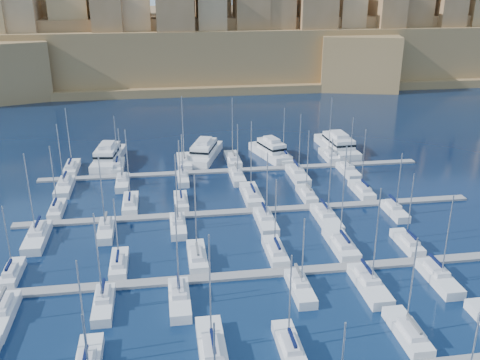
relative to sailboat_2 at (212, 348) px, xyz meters
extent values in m
plane|color=black|center=(11.16, 27.98, -0.76)|extent=(600.00, 600.00, 0.00)
cube|color=slate|center=(11.16, 15.98, -0.56)|extent=(84.00, 2.00, 0.40)
cube|color=slate|center=(11.16, 37.98, -0.56)|extent=(84.00, 2.00, 0.40)
cube|color=slate|center=(11.16, 59.98, -0.56)|extent=(84.00, 2.00, 0.40)
cylinder|color=#9EA0A8|center=(-13.74, -0.07, 6.59)|extent=(0.18, 0.18, 12.01)
cube|color=#080F34|center=(-13.74, -1.87, 1.99)|extent=(0.35, 3.60, 0.35)
cube|color=silver|center=(0.00, 0.12, -0.21)|extent=(3.09, 10.30, 1.71)
cube|color=silver|center=(0.00, -0.91, 1.00)|extent=(2.16, 4.63, 0.70)
cylinder|color=#9EA0A8|center=(0.00, 0.64, 7.40)|extent=(0.18, 0.18, 13.50)
cube|color=#080F34|center=(0.00, -1.42, 2.05)|extent=(0.35, 4.12, 0.35)
cube|color=silver|center=(8.87, -0.86, -0.26)|extent=(2.50, 8.33, 1.62)
cube|color=silver|center=(8.87, -1.69, 0.90)|extent=(1.75, 3.75, 0.70)
cylinder|color=#9EA0A8|center=(8.87, -0.44, 6.04)|extent=(0.18, 0.18, 10.98)
cube|color=#080F34|center=(8.87, -2.11, 1.95)|extent=(0.35, 3.33, 0.35)
cube|color=silver|center=(23.48, -0.51, -0.24)|extent=(2.71, 9.03, 1.65)
cube|color=silver|center=(23.48, -1.41, 0.94)|extent=(1.90, 4.06, 0.70)
cylinder|color=#9EA0A8|center=(23.48, -0.06, 6.44)|extent=(0.18, 0.18, 11.71)
cube|color=#595B60|center=(23.48, -1.86, 1.99)|extent=(0.35, 3.61, 0.35)
cylinder|color=#9EA0A8|center=(23.58, -12.70, 6.93)|extent=(0.18, 0.18, 12.56)
cube|color=silver|center=(-26.64, 20.76, -0.28)|extent=(2.27, 7.57, 1.58)
cube|color=silver|center=(-26.64, 20.00, 0.86)|extent=(1.59, 3.41, 0.70)
cylinder|color=#9EA0A8|center=(-26.64, 21.14, 5.39)|extent=(0.18, 0.18, 9.75)
cube|color=#080F34|center=(-26.64, 19.63, 1.91)|extent=(0.35, 3.03, 0.35)
cube|color=silver|center=(-11.66, 21.15, -0.26)|extent=(2.50, 8.35, 1.62)
cube|color=silver|center=(-11.66, 20.31, 0.90)|extent=(1.75, 3.76, 0.70)
cylinder|color=#9EA0A8|center=(-11.66, 21.57, 5.37)|extent=(0.18, 0.18, 9.64)
cube|color=#080F34|center=(-11.66, 19.90, 1.95)|extent=(0.35, 3.34, 0.35)
cube|color=silver|center=(-0.07, 21.55, -0.24)|extent=(2.74, 9.14, 1.66)
cube|color=silver|center=(-0.07, 20.63, 0.94)|extent=(1.92, 4.11, 0.70)
cylinder|color=#9EA0A8|center=(-0.07, 22.00, 6.87)|extent=(0.18, 0.18, 12.55)
cube|color=#595B60|center=(-0.07, 20.18, 1.99)|extent=(0.35, 3.66, 0.35)
cube|color=silver|center=(12.02, 21.42, -0.24)|extent=(2.67, 8.89, 1.64)
cube|color=silver|center=(12.02, 20.53, 0.93)|extent=(1.87, 4.00, 0.70)
cylinder|color=#9EA0A8|center=(12.02, 21.87, 6.13)|extent=(0.18, 0.18, 11.10)
cube|color=#080F34|center=(12.02, 20.09, 1.98)|extent=(0.35, 3.56, 0.35)
cube|color=silver|center=(22.85, 22.21, -0.20)|extent=(3.14, 10.47, 1.72)
cube|color=silver|center=(22.85, 21.16, 1.01)|extent=(2.20, 4.71, 0.70)
cylinder|color=#9EA0A8|center=(22.85, 22.73, 8.34)|extent=(0.18, 0.18, 15.37)
cube|color=#080F34|center=(22.85, 20.64, 2.06)|extent=(0.35, 4.19, 0.35)
cube|color=silver|center=(33.50, 21.07, -0.26)|extent=(2.46, 8.19, 1.61)
cube|color=silver|center=(33.50, 20.25, 0.90)|extent=(1.72, 3.69, 0.70)
cylinder|color=#9EA0A8|center=(33.50, 21.48, 6.05)|extent=(0.18, 0.18, 11.02)
cube|color=#080F34|center=(33.50, 19.84, 1.95)|extent=(0.35, 3.28, 0.35)
cube|color=silver|center=(-25.55, 10.10, -0.22)|extent=(2.93, 9.76, 1.69)
cube|color=silver|center=(-25.55, 11.07, 0.97)|extent=(2.05, 4.39, 0.70)
cube|color=#595B60|center=(-25.55, 11.56, 2.02)|extent=(0.35, 3.90, 0.35)
cube|color=silver|center=(-13.03, 10.77, -0.25)|extent=(2.52, 8.41, 1.62)
cube|color=silver|center=(-13.03, 11.61, 0.91)|extent=(1.77, 3.78, 0.70)
cylinder|color=#9EA0A8|center=(-13.03, 10.35, 6.84)|extent=(0.18, 0.18, 12.57)
cube|color=#080F34|center=(-13.03, 12.03, 1.96)|extent=(0.35, 3.36, 0.35)
cube|color=silver|center=(-3.24, 10.38, -0.23)|extent=(2.76, 9.20, 1.66)
cube|color=silver|center=(-3.24, 11.30, 0.95)|extent=(1.93, 4.14, 0.70)
cylinder|color=#9EA0A8|center=(-3.24, 9.92, 7.24)|extent=(0.18, 0.18, 13.30)
cube|color=#080F34|center=(-3.24, 11.76, 2.00)|extent=(0.35, 3.68, 0.35)
cube|color=silver|center=(13.22, 10.67, -0.25)|extent=(2.58, 8.61, 1.63)
cube|color=silver|center=(13.22, 11.53, 0.92)|extent=(1.81, 3.88, 0.70)
cylinder|color=#9EA0A8|center=(13.22, 10.24, 5.60)|extent=(0.18, 0.18, 10.07)
cube|color=#595B60|center=(13.22, 11.96, 1.97)|extent=(0.35, 3.45, 0.35)
cube|color=silver|center=(22.85, 9.90, -0.21)|extent=(3.05, 10.15, 1.71)
cube|color=silver|center=(22.85, 10.91, 0.99)|extent=(2.13, 4.57, 0.70)
cylinder|color=#9EA0A8|center=(22.85, 9.39, 7.61)|extent=(0.18, 0.18, 13.94)
cube|color=#080F34|center=(22.85, 11.42, 2.04)|extent=(0.35, 4.06, 0.35)
cube|color=silver|center=(33.23, 10.24, -0.23)|extent=(2.84, 9.48, 1.67)
cube|color=silver|center=(33.23, 11.19, 0.96)|extent=(1.99, 4.27, 0.70)
cylinder|color=#9EA0A8|center=(33.23, 9.76, 6.71)|extent=(0.18, 0.18, 12.19)
cube|color=#080F34|center=(33.23, 11.66, 2.01)|extent=(0.35, 3.79, 0.35)
cube|color=silver|center=(-24.00, 42.92, -0.27)|extent=(2.37, 7.89, 1.59)
cube|color=silver|center=(-24.00, 42.13, 0.88)|extent=(1.66, 3.55, 0.70)
cylinder|color=#9EA0A8|center=(-24.00, 43.31, 6.24)|extent=(0.18, 0.18, 11.42)
cube|color=#080F34|center=(-24.00, 41.74, 1.93)|extent=(0.35, 3.15, 0.35)
cube|color=silver|center=(-10.85, 43.59, -0.23)|extent=(2.77, 9.22, 1.66)
cube|color=silver|center=(-10.85, 42.67, 0.95)|extent=(1.94, 4.15, 0.70)
cylinder|color=#9EA0A8|center=(-10.85, 44.05, 7.36)|extent=(0.18, 0.18, 13.52)
cube|color=#080F34|center=(-10.85, 42.20, 2.00)|extent=(0.35, 3.69, 0.35)
cube|color=silver|center=(-1.45, 43.15, -0.26)|extent=(2.51, 8.35, 1.62)
cube|color=silver|center=(-1.45, 42.32, 0.90)|extent=(1.75, 3.76, 0.70)
cylinder|color=#9EA0A8|center=(-1.45, 43.57, 6.20)|extent=(0.18, 0.18, 11.29)
cube|color=#080F34|center=(-1.45, 41.90, 1.95)|extent=(0.35, 3.34, 0.35)
cube|color=silver|center=(12.21, 44.31, -0.20)|extent=(3.20, 10.67, 1.73)
cube|color=silver|center=(12.21, 43.25, 1.02)|extent=(2.24, 4.80, 0.70)
cylinder|color=#9EA0A8|center=(12.21, 44.85, 7.59)|extent=(0.18, 0.18, 13.85)
cube|color=#080F34|center=(12.21, 42.71, 2.07)|extent=(0.35, 4.27, 0.35)
cube|color=silver|center=(22.96, 43.07, -0.26)|extent=(2.46, 8.19, 1.61)
cube|color=silver|center=(22.96, 42.25, 0.90)|extent=(1.72, 3.69, 0.70)
cylinder|color=#9EA0A8|center=(22.96, 43.48, 6.59)|extent=(0.18, 0.18, 12.09)
cube|color=#595B60|center=(22.96, 41.84, 1.95)|extent=(0.35, 3.28, 0.35)
cube|color=silver|center=(34.32, 43.43, -0.24)|extent=(2.67, 8.92, 1.65)
cube|color=silver|center=(34.32, 42.54, 0.93)|extent=(1.87, 4.01, 0.70)
cylinder|color=#9EA0A8|center=(34.32, 43.88, 6.46)|extent=(0.18, 0.18, 11.75)
cube|color=#080F34|center=(34.32, 42.10, 1.98)|extent=(0.35, 3.57, 0.35)
cube|color=silver|center=(-25.36, 31.74, -0.20)|extent=(3.14, 10.48, 1.72)
cube|color=silver|center=(-25.36, 32.78, 1.01)|extent=(2.20, 4.72, 0.70)
cylinder|color=#9EA0A8|center=(-25.36, 31.21, 7.61)|extent=(0.18, 0.18, 13.90)
cube|color=#080F34|center=(-25.36, 33.31, 2.06)|extent=(0.35, 4.19, 0.35)
cube|color=silver|center=(-14.48, 32.72, -0.25)|extent=(2.55, 8.51, 1.63)
cube|color=silver|center=(-14.48, 33.57, 0.91)|extent=(1.79, 3.83, 0.70)
cylinder|color=#9EA0A8|center=(-14.48, 32.30, 6.87)|extent=(0.18, 0.18, 12.62)
cube|color=#595B60|center=(-14.48, 34.00, 1.96)|extent=(0.35, 3.40, 0.35)
cube|color=silver|center=(-2.48, 32.62, -0.25)|extent=(2.62, 8.72, 1.64)
cube|color=silver|center=(-2.48, 33.49, 0.92)|extent=(1.83, 3.92, 0.70)
cylinder|color=#9EA0A8|center=(-2.48, 32.18, 6.75)|extent=(0.18, 0.18, 12.36)
cube|color=#595B60|center=(-2.48, 33.93, 1.97)|extent=(0.35, 3.49, 0.35)
cube|color=silver|center=(12.67, 32.13, -0.22)|extent=(2.91, 9.69, 1.68)
cube|color=silver|center=(12.67, 33.10, 0.97)|extent=(2.04, 4.36, 0.70)
cylinder|color=#9EA0A8|center=(12.67, 31.65, 6.67)|extent=(0.18, 0.18, 12.10)
cube|color=#080F34|center=(12.67, 33.58, 2.02)|extent=(0.35, 3.88, 0.35)
cube|color=silver|center=(23.47, 31.72, -0.20)|extent=(3.16, 10.52, 1.73)
cube|color=silver|center=(23.47, 32.77, 1.01)|extent=(2.21, 4.73, 0.70)
cylinder|color=#9EA0A8|center=(23.47, 31.19, 7.67)|extent=(0.18, 0.18, 14.03)
cube|color=#080F34|center=(23.47, 33.29, 2.06)|extent=(0.35, 4.21, 0.35)
cube|color=silver|center=(36.63, 32.90, -0.26)|extent=(2.45, 8.15, 1.61)
cube|color=silver|center=(36.63, 33.72, 0.89)|extent=(1.71, 3.67, 0.70)
cylinder|color=#9EA0A8|center=(36.63, 32.49, 5.82)|extent=(0.18, 0.18, 10.55)
cube|color=#080F34|center=(36.63, 34.12, 1.94)|extent=(0.35, 3.26, 0.35)
cube|color=silver|center=(-24.50, 65.62, -0.23)|extent=(2.79, 9.29, 1.66)
cube|color=silver|center=(-24.50, 64.69, 0.95)|extent=(1.95, 4.18, 0.70)
cylinder|color=#9EA0A8|center=(-24.50, 66.08, 6.98)|extent=(0.18, 0.18, 12.75)
cube|color=#080F34|center=(-24.50, 64.23, 2.00)|extent=(0.35, 3.71, 0.35)
cube|color=silver|center=(-14.47, 65.43, -0.24)|extent=(2.67, 8.91, 1.65)
cube|color=silver|center=(-14.47, 64.54, 0.93)|extent=(1.87, 4.01, 0.70)
cylinder|color=#9EA0A8|center=(-14.47, 65.88, 5.95)|extent=(0.18, 0.18, 10.73)
cube|color=#080F34|center=(-14.47, 64.09, 1.98)|extent=(0.35, 3.56, 0.35)
cube|color=silver|center=(0.35, 66.05, -0.21)|extent=(3.05, 10.16, 1.71)
cube|color=silver|center=(0.35, 65.04, 0.99)|extent=(2.13, 4.57, 0.70)
cylinder|color=#9EA0A8|center=(0.35, 66.56, 7.84)|extent=(0.18, 0.18, 14.40)
cube|color=#595B60|center=(0.35, 64.53, 2.04)|extent=(0.35, 4.06, 0.35)
cube|color=silver|center=(11.59, 65.97, -0.21)|extent=(3.00, 9.99, 1.70)
cube|color=silver|center=(11.59, 64.97, 0.98)|extent=(2.10, 4.49, 0.70)
cylinder|color=#9EA0A8|center=(11.59, 66.47, 7.49)|extent=(0.18, 0.18, 13.71)
cube|color=#595B60|center=(11.59, 64.47, 2.03)|extent=(0.35, 3.99, 0.35)
cube|color=silver|center=(23.48, 65.33, -0.25)|extent=(2.61, 8.71, 1.64)
cube|color=silver|center=(23.48, 64.46, 0.92)|extent=(1.83, 3.92, 0.70)
cylinder|color=#9EA0A8|center=(23.48, 65.77, 6.15)|extent=(0.18, 0.18, 11.16)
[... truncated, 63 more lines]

